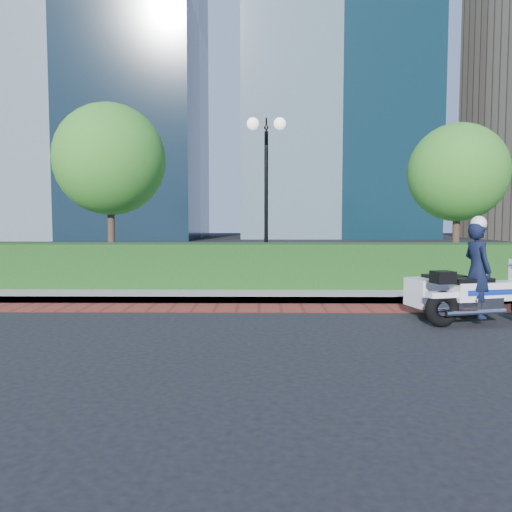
{
  "coord_description": "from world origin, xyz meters",
  "views": [
    {
      "loc": [
        0.88,
        -7.97,
        1.68
      ],
      "look_at": [
        0.77,
        1.59,
        1.0
      ],
      "focal_mm": 35.0,
      "sensor_mm": 36.0,
      "label": 1
    }
  ],
  "objects_px": {
    "lamppost": "(266,172)",
    "tree_c": "(458,173)",
    "tree_b": "(110,160)",
    "police_motorcycle": "(469,285)"
  },
  "relations": [
    {
      "from": "lamppost",
      "to": "tree_c",
      "type": "bearing_deg",
      "value": 13.3
    },
    {
      "from": "tree_c",
      "to": "tree_b",
      "type": "bearing_deg",
      "value": 180.0
    },
    {
      "from": "tree_c",
      "to": "police_motorcycle",
      "type": "height_order",
      "value": "tree_c"
    },
    {
      "from": "lamppost",
      "to": "police_motorcycle",
      "type": "bearing_deg",
      "value": -55.74
    },
    {
      "from": "lamppost",
      "to": "tree_b",
      "type": "height_order",
      "value": "tree_b"
    },
    {
      "from": "tree_b",
      "to": "tree_c",
      "type": "distance_m",
      "value": 10.01
    },
    {
      "from": "lamppost",
      "to": "police_motorcycle",
      "type": "distance_m",
      "value": 6.38
    },
    {
      "from": "tree_b",
      "to": "police_motorcycle",
      "type": "xyz_separation_m",
      "value": [
        7.83,
        -6.2,
        -2.83
      ]
    },
    {
      "from": "tree_b",
      "to": "lamppost",
      "type": "bearing_deg",
      "value": -16.11
    },
    {
      "from": "lamppost",
      "to": "tree_c",
      "type": "relative_size",
      "value": 0.98
    }
  ]
}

